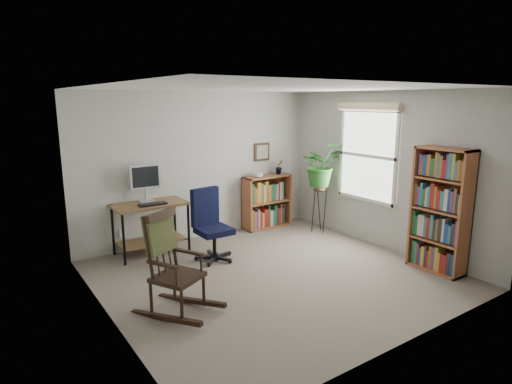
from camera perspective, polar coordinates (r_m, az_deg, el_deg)
floor at (r=5.75m, az=2.30°, el=-10.99°), size 4.20×4.00×0.00m
ceiling at (r=5.29m, az=2.53°, el=13.68°), size 4.20×4.00×0.00m
wall_back at (r=7.07m, az=-7.38°, el=3.44°), size 4.20×0.00×2.40m
wall_front at (r=4.02m, az=19.81°, el=-3.84°), size 4.20×0.00×2.40m
wall_left at (r=4.49m, az=-19.60°, el=-2.21°), size 0.00×4.00×2.40m
wall_right at (r=6.84m, az=16.64°, el=2.74°), size 0.00×4.00×2.40m
window at (r=6.98m, az=14.62°, el=4.69°), size 0.12×1.20×1.50m
desk at (r=6.58m, az=-13.80°, el=-4.74°), size 1.07×0.59×0.77m
monitor at (r=6.55m, az=-14.53°, el=1.14°), size 0.46×0.16×0.56m
keyboard at (r=6.37m, az=-13.60°, el=-1.58°), size 0.40×0.15×0.02m
office_chair at (r=6.11m, az=-5.61°, el=-4.39°), size 0.64×0.64×1.05m
rocking_chair at (r=4.67m, az=-10.46°, el=-9.34°), size 0.96×1.13×1.12m
low_bookshelf at (r=7.68m, az=1.47°, el=-1.29°), size 0.90×0.30×0.95m
tall_bookshelf at (r=6.14m, az=23.37°, el=-2.28°), size 0.31×0.73×1.67m
plant_stand at (r=7.50m, az=8.41°, el=-2.02°), size 0.30×0.30×0.88m
spider_plant at (r=7.31m, az=8.68°, el=6.41°), size 1.69×1.88×1.47m
potted_plant_small at (r=7.75m, az=3.12°, el=2.79°), size 0.13×0.24×0.11m
framed_picture at (r=7.65m, az=0.84°, el=5.37°), size 0.32×0.04×0.32m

